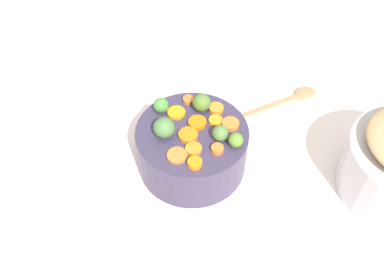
{
  "coord_description": "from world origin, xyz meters",
  "views": [
    {
      "loc": [
        0.03,
        -0.57,
        0.77
      ],
      "look_at": [
        -0.02,
        0.01,
        0.13
      ],
      "focal_mm": 40.32,
      "sensor_mm": 36.0,
      "label": 1
    }
  ],
  "objects": [
    {
      "name": "brussels_sprout_1",
      "position": [
        0.07,
        -0.01,
        0.14
      ],
      "size": [
        0.03,
        0.03,
        0.03
      ],
      "primitive_type": "sphere",
      "color": "#56842C",
      "rests_on": "serving_bowl_carrots"
    },
    {
      "name": "carrot_slice_8",
      "position": [
        0.06,
        0.04,
        0.13
      ],
      "size": [
        0.05,
        0.05,
        0.01
      ],
      "primitive_type": "cylinder",
      "rotation": [
        0.0,
        0.0,
        0.8
      ],
      "color": "orange",
      "rests_on": "serving_bowl_carrots"
    },
    {
      "name": "brussels_sprout_3",
      "position": [
        -0.09,
        0.07,
        0.14
      ],
      "size": [
        0.03,
        0.03,
        0.03
      ],
      "primitive_type": "sphere",
      "color": "#438539",
      "rests_on": "serving_bowl_carrots"
    },
    {
      "name": "serving_bowl_carrots",
      "position": [
        -0.02,
        0.01,
        0.07
      ],
      "size": [
        0.23,
        0.23,
        0.1
      ],
      "primitive_type": "cylinder",
      "color": "#37304B",
      "rests_on": "tabletop"
    },
    {
      "name": "carrot_slice_4",
      "position": [
        -0.04,
        0.1,
        0.13
      ],
      "size": [
        0.03,
        0.03,
        0.01
      ],
      "primitive_type": "cylinder",
      "rotation": [
        0.0,
        0.0,
        1.87
      ],
      "color": "orange",
      "rests_on": "serving_bowl_carrots"
    },
    {
      "name": "brussels_sprout_4",
      "position": [
        -0.01,
        0.08,
        0.14
      ],
      "size": [
        0.04,
        0.04,
        0.04
      ],
      "primitive_type": "sphere",
      "color": "#4C702B",
      "rests_on": "serving_bowl_carrots"
    },
    {
      "name": "carrot_slice_10",
      "position": [
        -0.03,
        0.0,
        0.13
      ],
      "size": [
        0.05,
        0.05,
        0.01
      ],
      "primitive_type": "cylinder",
      "rotation": [
        0.0,
        0.0,
        2.78
      ],
      "color": "orange",
      "rests_on": "serving_bowl_carrots"
    },
    {
      "name": "carrot_slice_7",
      "position": [
        0.03,
        -0.03,
        0.13
      ],
      "size": [
        0.03,
        0.03,
        0.01
      ],
      "primitive_type": "cylinder",
      "rotation": [
        0.0,
        0.0,
        6.25
      ],
      "color": "orange",
      "rests_on": "serving_bowl_carrots"
    },
    {
      "name": "carrot_slice_6",
      "position": [
        0.03,
        0.08,
        0.13
      ],
      "size": [
        0.04,
        0.04,
        0.01
      ],
      "primitive_type": "cylinder",
      "rotation": [
        0.0,
        0.0,
        2.1
      ],
      "color": "orange",
      "rests_on": "serving_bowl_carrots"
    },
    {
      "name": "carrot_slice_1",
      "position": [
        -0.01,
        -0.03,
        0.13
      ],
      "size": [
        0.05,
        0.05,
        0.01
      ],
      "primitive_type": "cylinder",
      "rotation": [
        0.0,
        0.0,
        0.9
      ],
      "color": "orange",
      "rests_on": "serving_bowl_carrots"
    },
    {
      "name": "carrot_slice_2",
      "position": [
        -0.01,
        -0.07,
        0.13
      ],
      "size": [
        0.03,
        0.03,
        0.01
      ],
      "primitive_type": "cylinder",
      "rotation": [
        0.0,
        0.0,
        0.07
      ],
      "color": "orange",
      "rests_on": "serving_bowl_carrots"
    },
    {
      "name": "carrot_slice_9",
      "position": [
        -0.01,
        0.04,
        0.13
      ],
      "size": [
        0.04,
        0.04,
        0.01
      ],
      "primitive_type": "cylinder",
      "rotation": [
        0.0,
        0.0,
        0.1
      ],
      "color": "orange",
      "rests_on": "serving_bowl_carrots"
    },
    {
      "name": "brussels_sprout_0",
      "position": [
        0.04,
        -0.0,
        0.14
      ],
      "size": [
        0.03,
        0.03,
        0.03
      ],
      "primitive_type": "sphere",
      "color": "#4E733B",
      "rests_on": "serving_bowl_carrots"
    },
    {
      "name": "carrot_slice_0",
      "position": [
        -0.04,
        -0.05,
        0.13
      ],
      "size": [
        0.05,
        0.05,
        0.01
      ],
      "primitive_type": "cylinder",
      "rotation": [
        0.0,
        0.0,
        4.34
      ],
      "color": "orange",
      "rests_on": "serving_bowl_carrots"
    },
    {
      "name": "brussels_sprout_2",
      "position": [
        -0.07,
        -0.0,
        0.15
      ],
      "size": [
        0.04,
        0.04,
        0.04
      ],
      "primitive_type": "sphere",
      "color": "#48713F",
      "rests_on": "serving_bowl_carrots"
    },
    {
      "name": "wooden_spoon",
      "position": [
        0.21,
        0.24,
        0.03
      ],
      "size": [
        0.24,
        0.16,
        0.01
      ],
      "color": "#A77952",
      "rests_on": "tabletop"
    },
    {
      "name": "tabletop",
      "position": [
        0.0,
        0.0,
        0.01
      ],
      "size": [
        2.4,
        2.4,
        0.02
      ],
      "primitive_type": "cube",
      "color": "white",
      "rests_on": "ground"
    },
    {
      "name": "carrot_slice_5",
      "position": [
        -0.06,
        0.06,
        0.13
      ],
      "size": [
        0.05,
        0.05,
        0.01
      ],
      "primitive_type": "cylinder",
      "rotation": [
        0.0,
        0.0,
        1.29
      ],
      "color": "orange",
      "rests_on": "serving_bowl_carrots"
    },
    {
      "name": "dish_towel",
      "position": [
        -0.46,
        0.09,
        0.02
      ],
      "size": [
        0.16,
        0.11,
        0.01
      ],
      "primitive_type": "cube",
      "rotation": [
        0.0,
        0.0,
        -0.07
      ],
      "color": "beige",
      "rests_on": "tabletop"
    },
    {
      "name": "carrot_slice_3",
      "position": [
        0.03,
        0.05,
        0.13
      ],
      "size": [
        0.03,
        0.03,
        0.01
      ],
      "primitive_type": "cylinder",
      "rotation": [
        0.0,
        0.0,
        6.09
      ],
      "color": "orange",
      "rests_on": "serving_bowl_carrots"
    }
  ]
}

